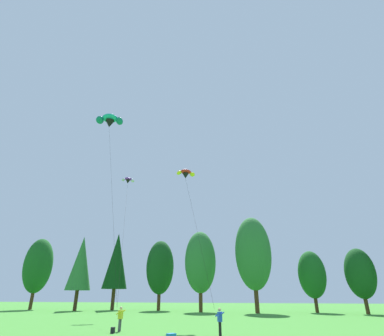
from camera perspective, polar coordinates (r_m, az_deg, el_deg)
treeline_tree_a at (r=70.43m, az=-26.97°, el=-16.02°), size 5.37×5.37×13.24m
treeline_tree_b at (r=62.27m, az=-20.16°, el=-16.40°), size 4.43×4.43×12.86m
treeline_tree_c at (r=63.27m, az=-14.00°, el=-16.53°), size 4.67×4.67×13.97m
treeline_tree_d at (r=60.27m, az=-6.03°, el=-18.04°), size 5.11×5.11×12.25m
treeline_tree_e at (r=54.80m, az=1.57°, el=-17.20°), size 5.31×5.31×13.01m
treeline_tree_f at (r=52.22m, az=11.41°, el=-15.37°), size 5.77×5.77×14.69m
treeline_tree_g at (r=55.88m, az=21.63°, el=-18.11°), size 4.32×4.32×9.34m
treeline_tree_h at (r=54.33m, az=29.06°, el=-16.92°), size 4.28×4.28×9.19m
kite_flyer_near at (r=26.14m, az=-13.31°, el=-25.55°), size 0.56×0.59×1.69m
kite_flyer_mid at (r=22.93m, az=5.25°, el=-26.46°), size 0.72×0.74×1.69m
parafoil_kite_high_teal at (r=45.32m, az=-15.21°, el=8.58°), size 10.39×11.16×24.89m
parafoil_kite_mid_red_yellow at (r=36.28m, az=-1.19°, el=-1.08°), size 5.84×11.09×14.86m
parafoil_kite_far_purple at (r=47.86m, az=-11.95°, el=-2.30°), size 9.10×17.69×17.79m
backpack at (r=24.99m, az=-14.67°, el=-27.43°), size 0.29×0.35×0.40m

